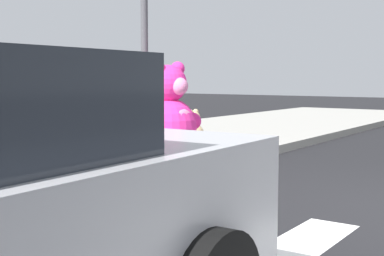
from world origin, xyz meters
name	(u,v)px	position (x,y,z in m)	size (l,w,h in m)	color
sidewalk	(62,159)	(0.00, 5.20, 0.07)	(28.00, 4.40, 0.15)	#9E9B93
sign_pole	(145,42)	(1.00, 4.40, 1.85)	(0.56, 0.11, 3.20)	#4C4C51
plush_pink_large	(170,118)	(0.87, 3.81, 0.71)	(1.06, 0.97, 1.39)	#F22D93
plush_white	(109,142)	(0.37, 4.57, 0.35)	(0.38, 0.35, 0.50)	white
plush_red	(111,145)	(0.10, 4.27, 0.35)	(0.39, 0.35, 0.50)	red
plush_tan	(192,131)	(2.03, 4.23, 0.40)	(0.48, 0.42, 0.62)	tan
plush_teal	(104,135)	(0.76, 5.05, 0.39)	(0.42, 0.43, 0.59)	teal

